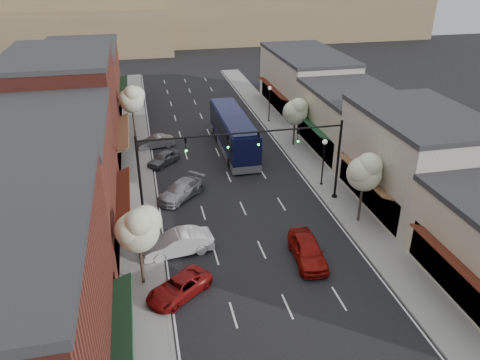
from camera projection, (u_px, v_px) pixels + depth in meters
ground at (269, 267)px, 31.40m from camera, size 160.00×160.00×0.00m
sidewalk_left at (136, 165)px, 45.91m from camera, size 2.80×73.00×0.15m
sidewalk_right at (299, 150)px, 49.15m from camera, size 2.80×73.00×0.15m
curb_left at (150, 163)px, 46.18m from camera, size 0.25×73.00×0.17m
curb_right at (286, 151)px, 48.88m from camera, size 0.25×73.00×0.17m
bldg_left_midnear at (46, 186)px, 31.81m from camera, size 10.14×14.10×9.40m
bldg_left_midfar at (66, 112)px, 43.71m from camera, size 10.14×14.10×10.90m
bldg_left_far at (82, 82)px, 58.24m from camera, size 10.14×18.10×8.40m
bldg_right_midnear at (415, 160)px, 37.55m from camera, size 9.14×12.10×7.90m
bldg_right_midfar at (351, 120)px, 48.36m from camera, size 9.14×12.10×6.40m
bldg_right_far at (305, 82)px, 60.37m from camera, size 9.14×16.10×7.40m
hill_far at (164, 11)px, 107.34m from camera, size 120.00×30.00×12.00m
hill_near at (43, 32)px, 92.92m from camera, size 50.00×20.00×8.00m
signal_mast_right at (311, 151)px, 37.41m from camera, size 8.22×0.46×7.00m
signal_mast_left at (170, 163)px, 35.24m from camera, size 8.22×0.46×7.00m
tree_right_near at (365, 171)px, 34.47m from camera, size 2.85×2.65×5.95m
tree_right_far at (296, 110)px, 48.65m from camera, size 2.85×2.65×5.43m
tree_left_near at (138, 228)px, 27.87m from camera, size 2.85×2.65×5.69m
tree_left_far at (132, 98)px, 50.41m from camera, size 2.85×2.65×6.13m
lamp_post_near at (324, 155)px, 40.74m from camera, size 0.44×0.44×4.44m
lamp_post_far at (269, 98)px, 56.03m from camera, size 0.44×0.44×4.44m
coach_bus at (233, 132)px, 48.50m from camera, size 2.87×12.78×3.90m
red_hatchback at (308, 250)px, 31.69m from camera, size 2.29×4.96×1.65m
parked_car_a at (179, 288)px, 28.54m from camera, size 4.67×4.23×1.21m
parked_car_b at (177, 243)px, 32.44m from camera, size 5.16×2.36×1.64m
parked_car_c at (181, 190)px, 39.75m from camera, size 4.91×5.00×1.45m
parked_car_d at (164, 158)px, 45.93m from camera, size 3.72×3.76×1.29m
parked_car_e at (156, 142)px, 49.76m from camera, size 4.13×2.12×1.30m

